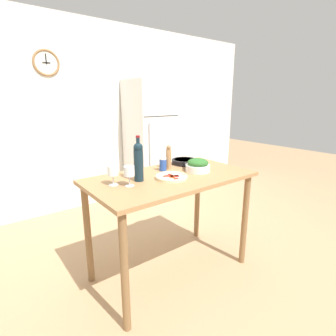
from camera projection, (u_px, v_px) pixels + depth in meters
ground_plane at (170, 270)px, 2.45m from camera, size 14.00×14.00×0.00m
wall_back at (81, 117)px, 3.67m from camera, size 6.40×0.08×2.60m
refrigerator at (150, 142)px, 4.03m from camera, size 0.62×0.64×1.82m
prep_counter at (171, 190)px, 2.24m from camera, size 1.39×0.76×0.92m
wine_bottle at (138, 161)px, 2.04m from camera, size 0.07×0.07×0.36m
wine_glass_near at (129, 172)px, 1.93m from camera, size 0.08×0.08×0.15m
wine_glass_far at (113, 172)px, 1.95m from camera, size 0.08×0.08×0.15m
pepper_mill at (169, 157)px, 2.41m from camera, size 0.05×0.05×0.22m
salad_bowl at (198, 165)px, 2.33m from camera, size 0.22×0.22×0.12m
homemade_pizza at (171, 177)px, 2.13m from camera, size 0.26×0.26×0.03m
salt_canister at (163, 164)px, 2.36m from camera, size 0.06×0.06×0.12m
cast_iron_skillet at (184, 161)px, 2.61m from camera, size 0.30×0.36×0.05m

